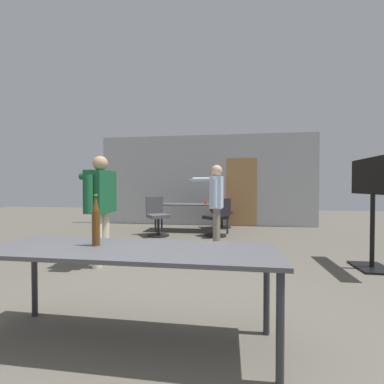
# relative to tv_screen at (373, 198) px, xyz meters

# --- Properties ---
(ground_plane) EXTENTS (24.00, 24.00, 0.00)m
(ground_plane) POSITION_rel_tv_screen_xyz_m (-2.77, -2.51, -1.03)
(ground_plane) COLOR #5B564C
(back_wall) EXTENTS (6.63, 0.12, 2.77)m
(back_wall) POSITION_rel_tv_screen_xyz_m (-2.74, 3.89, 0.35)
(back_wall) COLOR #B2B5B7
(back_wall) RESTS_ON ground_plane
(conference_table_near) EXTENTS (2.19, 0.66, 0.73)m
(conference_table_near) POSITION_rel_tv_screen_xyz_m (-2.79, -2.17, -0.37)
(conference_table_near) COLOR #4C4C51
(conference_table_near) RESTS_ON ground_plane
(conference_table_far) EXTENTS (1.99, 0.76, 0.73)m
(conference_table_far) POSITION_rel_tv_screen_xyz_m (-3.01, 2.80, -0.36)
(conference_table_far) COLOR #4C4C51
(conference_table_far) RESTS_ON ground_plane
(tv_screen) EXTENTS (0.44, 1.20, 1.62)m
(tv_screen) POSITION_rel_tv_screen_xyz_m (0.00, 0.00, 0.00)
(tv_screen) COLOR black
(tv_screen) RESTS_ON ground_plane
(person_near_casual) EXTENTS (0.72, 0.62, 1.60)m
(person_near_casual) POSITION_rel_tv_screen_xyz_m (-2.30, 0.91, -0.05)
(person_near_casual) COLOR slate
(person_near_casual) RESTS_ON ground_plane
(person_right_polo) EXTENTS (0.76, 0.74, 1.65)m
(person_right_polo) POSITION_rel_tv_screen_xyz_m (-3.98, -0.39, -0.04)
(person_right_polo) COLOR beige
(person_right_polo) RESTS_ON ground_plane
(office_chair_side_rolled) EXTENTS (0.67, 0.68, 0.94)m
(office_chair_side_rolled) POSITION_rel_tv_screen_xyz_m (-3.78, 2.03, -0.58)
(office_chair_side_rolled) COLOR black
(office_chair_side_rolled) RESTS_ON ground_plane
(office_chair_far_left) EXTENTS (0.67, 0.65, 0.90)m
(office_chair_far_left) POSITION_rel_tv_screen_xyz_m (-2.31, 3.41, -0.61)
(office_chair_far_left) COLOR black
(office_chair_far_left) RESTS_ON ground_plane
(office_chair_far_right) EXTENTS (0.69, 0.68, 0.91)m
(office_chair_far_right) POSITION_rel_tv_screen_xyz_m (-2.31, 2.10, -0.60)
(office_chair_far_right) COLOR black
(office_chair_far_right) RESTS_ON ground_plane
(beer_bottle) EXTENTS (0.06, 0.06, 0.40)m
(beer_bottle) POSITION_rel_tv_screen_xyz_m (-3.10, -2.13, -0.11)
(beer_bottle) COLOR #563314
(beer_bottle) RESTS_ON conference_table_near
(drink_cup) EXTENTS (0.07, 0.07, 0.10)m
(drink_cup) POSITION_rel_tv_screen_xyz_m (-2.64, 2.73, -0.25)
(drink_cup) COLOR #E05123
(drink_cup) RESTS_ON conference_table_far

